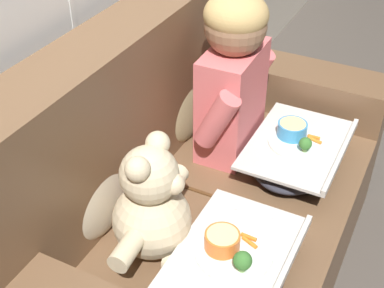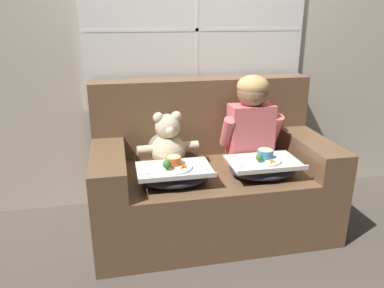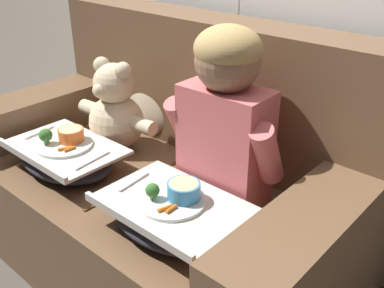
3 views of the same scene
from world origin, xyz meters
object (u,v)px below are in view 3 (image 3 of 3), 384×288
Objects in this scene: teddy_bear at (115,112)px; lap_tray_teddy at (66,156)px; couch at (168,188)px; lap_tray_child at (172,214)px; child_figure at (226,109)px; throw_pillow_behind_teddy at (150,100)px; throw_pillow_behind_child at (257,137)px.

lap_tray_teddy is (-0.00, -0.26, -0.11)m from teddy_bear.
couch is 0.44m from lap_tray_child.
couch is 2.61× the size of child_figure.
couch is 4.77× the size of throw_pillow_behind_teddy.
child_figure is (0.00, -0.21, 0.18)m from throw_pillow_behind_child.
child_figure is 0.72m from lap_tray_teddy.
throw_pillow_behind_child is at bearing 33.71° from couch.
throw_pillow_behind_child is 0.76× the size of lap_tray_teddy.
throw_pillow_behind_child reaches higher than lap_tray_child.
lap_tray_teddy is (-0.60, -0.00, 0.00)m from lap_tray_child.
lap_tray_child is (0.60, -0.26, -0.11)m from teddy_bear.
couch is 4.56× the size of throw_pillow_behind_child.
child_figure reaches higher than lap_tray_teddy.
lap_tray_child is (0.00, -0.48, -0.11)m from throw_pillow_behind_child.
throw_pillow_behind_teddy is at bearing 89.93° from lap_tray_teddy.
lap_tray_child is at bearing -42.87° from couch.
throw_pillow_behind_child is 0.63m from teddy_bear.
lap_tray_teddy is (-0.60, -0.48, -0.10)m from throw_pillow_behind_child.
lap_tray_child is at bearing -89.90° from child_figure.
couch is at bearing 42.89° from lap_tray_teddy.
couch is 0.45m from throw_pillow_behind_teddy.
throw_pillow_behind_child is at bearing 90.01° from child_figure.
couch is at bearing 178.26° from child_figure.
teddy_bear is at bearing -179.58° from child_figure.
couch reaches higher than lap_tray_child.
child_figure is (0.60, -0.21, 0.18)m from throw_pillow_behind_teddy.
lap_tray_teddy is (-0.00, -0.48, -0.10)m from throw_pillow_behind_teddy.
teddy_bear is 0.92× the size of lap_tray_child.
teddy_bear is (-0.60, -0.21, 0.01)m from throw_pillow_behind_child.
child_figure reaches higher than lap_tray_child.
lap_tray_teddy reaches higher than lap_tray_child.
teddy_bear is 0.66m from lap_tray_child.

